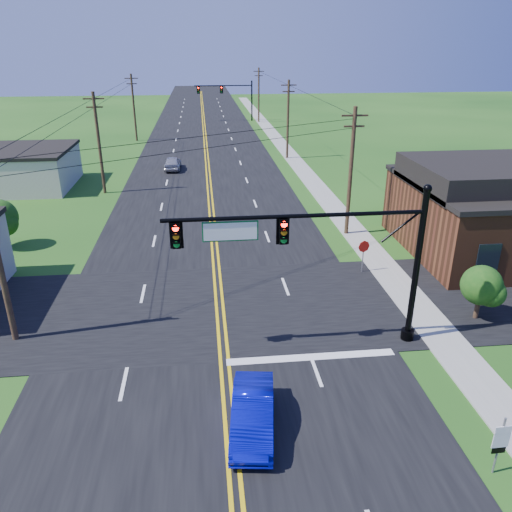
{
  "coord_description": "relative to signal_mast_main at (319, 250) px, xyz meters",
  "views": [
    {
      "loc": [
        -0.44,
        -11.14,
        12.84
      ],
      "look_at": [
        1.88,
        10.0,
        3.73
      ],
      "focal_mm": 35.0,
      "sensor_mm": 36.0,
      "label": 1
    }
  ],
  "objects": [
    {
      "name": "ground",
      "position": [
        -4.34,
        -8.0,
        -4.75
      ],
      "size": [
        260.0,
        260.0,
        0.0
      ],
      "primitive_type": "plane",
      "color": "#184213",
      "rests_on": "ground"
    },
    {
      "name": "road_main",
      "position": [
        -4.34,
        42.0,
        -4.73
      ],
      "size": [
        16.0,
        220.0,
        0.04
      ],
      "primitive_type": "cube",
      "color": "black",
      "rests_on": "ground"
    },
    {
      "name": "road_cross",
      "position": [
        -4.34,
        4.0,
        -4.73
      ],
      "size": [
        70.0,
        10.0,
        0.04
      ],
      "primitive_type": "cube",
      "color": "black",
      "rests_on": "ground"
    },
    {
      "name": "sidewalk",
      "position": [
        6.16,
        32.0,
        -4.71
      ],
      "size": [
        2.0,
        160.0,
        0.08
      ],
      "primitive_type": "cube",
      "color": "gray",
      "rests_on": "ground"
    },
    {
      "name": "signal_mast_main",
      "position": [
        0.0,
        0.0,
        0.0
      ],
      "size": [
        11.3,
        0.6,
        7.48
      ],
      "color": "black",
      "rests_on": "ground"
    },
    {
      "name": "signal_mast_far",
      "position": [
        0.1,
        72.0,
        -0.2
      ],
      "size": [
        10.98,
        0.6,
        7.48
      ],
      "color": "black",
      "rests_on": "ground"
    },
    {
      "name": "cream_bldg_far",
      "position": [
        -23.34,
        30.0,
        -2.89
      ],
      "size": [
        12.2,
        9.2,
        3.7
      ],
      "color": "beige",
      "rests_on": "ground"
    },
    {
      "name": "utility_pole_left_b",
      "position": [
        -13.84,
        27.0,
        -0.03
      ],
      "size": [
        1.8,
        0.28,
        9.0
      ],
      "color": "#321F16",
      "rests_on": "ground"
    },
    {
      "name": "utility_pole_left_c",
      "position": [
        -13.84,
        54.0,
        -0.03
      ],
      "size": [
        1.8,
        0.28,
        9.0
      ],
      "color": "#321F16",
      "rests_on": "ground"
    },
    {
      "name": "utility_pole_right_a",
      "position": [
        5.46,
        14.0,
        -0.03
      ],
      "size": [
        1.8,
        0.28,
        9.0
      ],
      "color": "#321F16",
      "rests_on": "ground"
    },
    {
      "name": "utility_pole_right_b",
      "position": [
        5.46,
        40.0,
        -0.03
      ],
      "size": [
        1.8,
        0.28,
        9.0
      ],
      "color": "#321F16",
      "rests_on": "ground"
    },
    {
      "name": "utility_pole_right_c",
      "position": [
        5.46,
        70.0,
        -0.03
      ],
      "size": [
        1.8,
        0.28,
        9.0
      ],
      "color": "#321F16",
      "rests_on": "ground"
    },
    {
      "name": "tree_right_back",
      "position": [
        11.66,
        18.0,
        -2.15
      ],
      "size": [
        3.0,
        3.0,
        4.1
      ],
      "color": "#321F16",
      "rests_on": "ground"
    },
    {
      "name": "shrub_corner",
      "position": [
        8.66,
        1.5,
        -2.9
      ],
      "size": [
        2.0,
        2.0,
        2.86
      ],
      "color": "#321F16",
      "rests_on": "ground"
    },
    {
      "name": "blue_car",
      "position": [
        -3.36,
        -5.13,
        -4.06
      ],
      "size": [
        2.0,
        4.35,
        1.38
      ],
      "primitive_type": "imported",
      "rotation": [
        0.0,
        0.0,
        -0.13
      ],
      "color": "#080CAE",
      "rests_on": "ground"
    },
    {
      "name": "distant_car",
      "position": [
        -7.96,
        35.58,
        -4.03
      ],
      "size": [
        1.82,
        4.28,
        1.44
      ],
      "primitive_type": "imported",
      "rotation": [
        0.0,
        0.0,
        3.11
      ],
      "color": "#ABABB0",
      "rests_on": "ground"
    },
    {
      "name": "route_sign",
      "position": [
        4.18,
        -7.95,
        -3.45
      ],
      "size": [
        0.56,
        0.09,
        2.23
      ],
      "rotation": [
        0.0,
        0.0,
        0.02
      ],
      "color": "slate",
      "rests_on": "ground"
    },
    {
      "name": "stop_sign",
      "position": [
        4.59,
        7.45,
        -3.26
      ],
      "size": [
        0.73,
        0.2,
        2.07
      ],
      "rotation": [
        0.0,
        0.0,
        0.22
      ],
      "color": "slate",
      "rests_on": "ground"
    }
  ]
}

